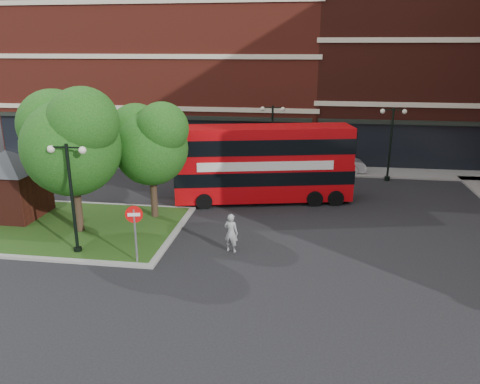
% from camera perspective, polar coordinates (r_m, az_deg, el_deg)
% --- Properties ---
extents(ground, '(120.00, 120.00, 0.00)m').
position_cam_1_polar(ground, '(20.28, -5.23, -8.68)').
color(ground, black).
rests_on(ground, ground).
extents(pavement_far, '(44.00, 3.00, 0.12)m').
position_cam_1_polar(pavement_far, '(35.58, 0.88, 3.02)').
color(pavement_far, slate).
rests_on(pavement_far, ground).
extents(terrace_far_left, '(26.00, 12.00, 14.00)m').
position_cam_1_polar(terrace_far_left, '(43.53, -8.59, 14.72)').
color(terrace_far_left, maroon).
rests_on(terrace_far_left, ground).
extents(terrace_far_right, '(18.00, 12.00, 16.00)m').
position_cam_1_polar(terrace_far_right, '(42.78, 22.00, 15.00)').
color(terrace_far_right, '#471911').
rests_on(terrace_far_right, ground).
extents(traffic_island, '(12.60, 7.60, 0.15)m').
position_cam_1_polar(traffic_island, '(25.68, -21.31, -3.94)').
color(traffic_island, gray).
rests_on(traffic_island, ground).
extents(kiosk, '(6.51, 6.51, 3.60)m').
position_cam_1_polar(kiosk, '(27.40, -26.30, 1.68)').
color(kiosk, '#471911').
rests_on(kiosk, traffic_island).
extents(tree_island_west, '(5.40, 4.71, 7.21)m').
position_cam_1_polar(tree_island_west, '(23.42, -20.06, 6.27)').
color(tree_island_west, '#2D2116').
rests_on(tree_island_west, ground).
extents(tree_island_east, '(4.46, 3.90, 6.29)m').
position_cam_1_polar(tree_island_east, '(24.55, -10.96, 6.17)').
color(tree_island_east, '#2D2116').
rests_on(tree_island_east, ground).
extents(lamp_island, '(1.72, 0.36, 5.00)m').
position_cam_1_polar(lamp_island, '(21.33, -19.84, -0.18)').
color(lamp_island, black).
rests_on(lamp_island, ground).
extents(lamp_far_left, '(1.72, 0.36, 5.00)m').
position_cam_1_polar(lamp_far_left, '(32.84, 3.94, 6.72)').
color(lamp_far_left, black).
rests_on(lamp_far_left, ground).
extents(lamp_far_right, '(1.72, 0.36, 5.00)m').
position_cam_1_polar(lamp_far_right, '(33.22, 17.90, 6.04)').
color(lamp_far_right, black).
rests_on(lamp_far_right, ground).
extents(bus, '(10.56, 4.55, 3.93)m').
position_cam_1_polar(bus, '(27.39, 2.85, 4.06)').
color(bus, '#B5070C').
rests_on(bus, ground).
extents(woman, '(0.74, 0.58, 1.79)m').
position_cam_1_polar(woman, '(20.98, -1.10, -5.00)').
color(woman, gray).
rests_on(woman, ground).
extents(car_silver, '(4.10, 1.85, 1.37)m').
position_cam_1_polar(car_silver, '(35.35, -3.24, 3.95)').
color(car_silver, silver).
rests_on(car_silver, ground).
extents(car_white, '(4.68, 2.08, 1.49)m').
position_cam_1_polar(car_white, '(34.71, 11.33, 3.48)').
color(car_white, silver).
rests_on(car_white, ground).
extents(no_entry_sign, '(0.72, 0.21, 2.63)m').
position_cam_1_polar(no_entry_sign, '(19.86, -12.73, -3.73)').
color(no_entry_sign, slate).
rests_on(no_entry_sign, ground).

